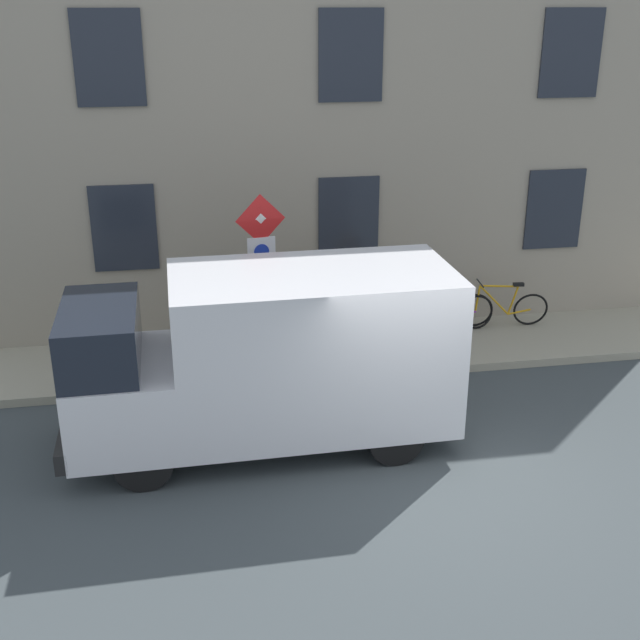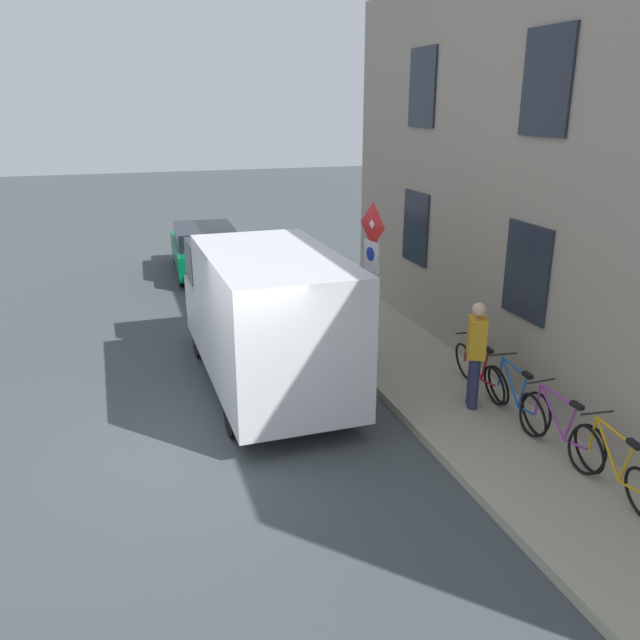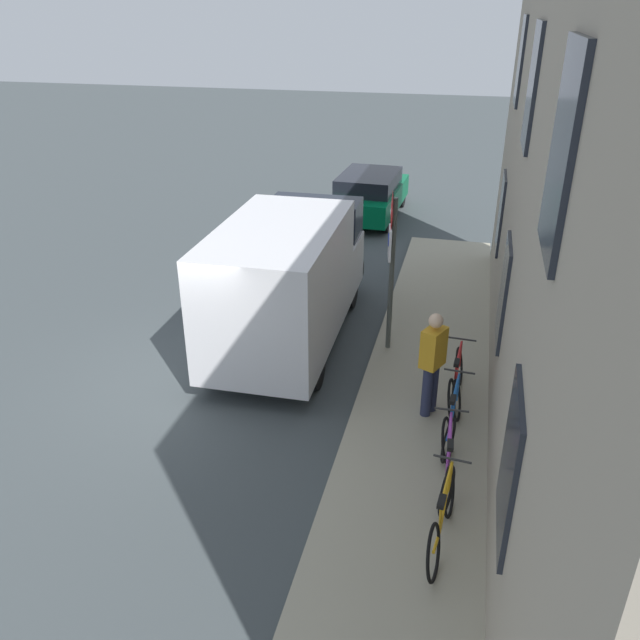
# 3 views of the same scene
# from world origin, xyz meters

# --- Properties ---
(ground_plane) EXTENTS (80.00, 80.00, 0.00)m
(ground_plane) POSITION_xyz_m (0.00, 0.00, 0.00)
(ground_plane) COLOR #3C4346
(sidewalk_slab) EXTENTS (2.10, 16.32, 0.14)m
(sidewalk_slab) POSITION_xyz_m (3.97, 0.00, 0.07)
(sidewalk_slab) COLOR #9D9781
(sidewalk_slab) RESTS_ON ground_plane
(building_facade) EXTENTS (0.75, 14.32, 6.96)m
(building_facade) POSITION_xyz_m (5.37, 0.00, 3.48)
(building_facade) COLOR gray
(building_facade) RESTS_ON ground_plane
(sign_post_stacked) EXTENTS (0.19, 0.56, 2.89)m
(sign_post_stacked) POSITION_xyz_m (3.13, 1.77, 2.09)
(sign_post_stacked) COLOR #474C47
(sign_post_stacked) RESTS_ON sidewalk_slab
(delivery_van) EXTENTS (2.08, 5.36, 2.50)m
(delivery_van) POSITION_xyz_m (1.22, 1.88, 1.33)
(delivery_van) COLOR silver
(delivery_van) RESTS_ON ground_plane
(parked_hatchback) EXTENTS (1.92, 4.07, 1.38)m
(parked_hatchback) POSITION_xyz_m (1.37, 10.14, 0.73)
(parked_hatchback) COLOR #035D32
(parked_hatchback) RESTS_ON ground_plane
(bicycle_orange) EXTENTS (0.46, 1.72, 0.89)m
(bicycle_orange) POSITION_xyz_m (4.47, -2.86, 0.51)
(bicycle_orange) COLOR black
(bicycle_orange) RESTS_ON sidewalk_slab
(bicycle_purple) EXTENTS (0.46, 1.72, 0.89)m
(bicycle_purple) POSITION_xyz_m (4.47, -1.82, 0.51)
(bicycle_purple) COLOR black
(bicycle_purple) RESTS_ON sidewalk_slab
(bicycle_blue) EXTENTS (0.46, 1.72, 0.89)m
(bicycle_blue) POSITION_xyz_m (4.47, -0.77, 0.51)
(bicycle_blue) COLOR black
(bicycle_blue) RESTS_ON sidewalk_slab
(bicycle_red) EXTENTS (0.46, 1.72, 0.89)m
(bicycle_red) POSITION_xyz_m (4.47, 0.28, 0.51)
(bicycle_red) COLOR black
(bicycle_red) RESTS_ON sidewalk_slab
(pedestrian) EXTENTS (0.40, 0.47, 1.72)m
(pedestrian) POSITION_xyz_m (4.09, -0.18, 1.07)
(pedestrian) COLOR #262B47
(pedestrian) RESTS_ON sidewalk_slab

